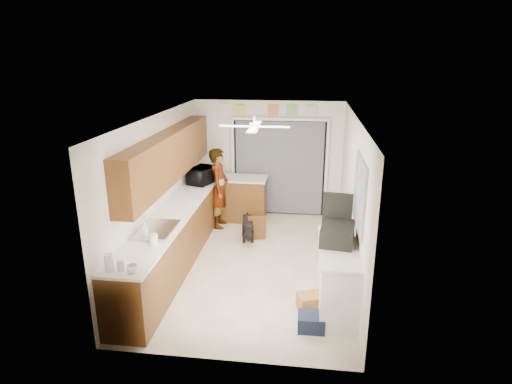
{
  "coord_description": "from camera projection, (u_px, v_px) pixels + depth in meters",
  "views": [
    {
      "loc": [
        0.89,
        -6.59,
        3.43
      ],
      "look_at": [
        0.0,
        0.4,
        1.15
      ],
      "focal_mm": 30.0,
      "sensor_mm": 36.0,
      "label": 1
    }
  ],
  "objects": [
    {
      "name": "left_countertop",
      "position": [
        178.0,
        209.0,
        7.25
      ],
      "size": [
        0.62,
        4.8,
        0.04
      ],
      "primitive_type": "cube",
      "color": "white",
      "rests_on": "left_base_cabinets"
    },
    {
      "name": "right_counter_top",
      "position": [
        339.0,
        248.0,
        5.8
      ],
      "size": [
        0.54,
        1.44,
        0.04
      ],
      "primitive_type": "cube",
      "color": "white",
      "rests_on": "right_counter_base"
    },
    {
      "name": "door_trim_right",
      "position": [
        326.0,
        170.0,
        9.21
      ],
      "size": [
        0.06,
        0.04,
        2.1
      ],
      "primitive_type": "cube",
      "color": "white",
      "rests_on": "wall_back"
    },
    {
      "name": "cabinet_door_panel",
      "position": [
        257.0,
        228.0,
        8.15
      ],
      "size": [
        0.37,
        0.21,
        0.52
      ],
      "primitive_type": "cube",
      "rotation": [
        0.21,
        0.0,
        0.22
      ],
      "color": "brown",
      "rests_on": "floor"
    },
    {
      "name": "paper_towel_roll",
      "position": [
        109.0,
        263.0,
        5.11
      ],
      "size": [
        0.12,
        0.12,
        0.22
      ],
      "primitive_type": "cylinder",
      "rotation": [
        0.0,
        0.0,
        0.18
      ],
      "color": "white",
      "rests_on": "left_countertop"
    },
    {
      "name": "microwave",
      "position": [
        202.0,
        175.0,
        8.59
      ],
      "size": [
        0.56,
        0.69,
        0.33
      ],
      "primitive_type": "imported",
      "rotation": [
        0.0,
        0.0,
        1.26
      ],
      "color": "black",
      "rests_on": "left_countertop"
    },
    {
      "name": "wall_front",
      "position": [
        222.0,
        265.0,
        4.64
      ],
      "size": [
        3.2,
        0.0,
        3.2
      ],
      "primitive_type": "plane",
      "rotation": [
        -1.57,
        0.0,
        0.0
      ],
      "color": "white",
      "rests_on": "ground"
    },
    {
      "name": "navy_crate",
      "position": [
        311.0,
        322.0,
        5.56
      ],
      "size": [
        0.36,
        0.3,
        0.21
      ],
      "primitive_type": "cube",
      "rotation": [
        0.0,
        0.0,
        0.02
      ],
      "color": "#161E38",
      "rests_on": "floor"
    },
    {
      "name": "peninsula_top",
      "position": [
        242.0,
        178.0,
        9.05
      ],
      "size": [
        1.04,
        0.64,
        0.04
      ],
      "primitive_type": "cube",
      "color": "white",
      "rests_on": "peninsula_base"
    },
    {
      "name": "left_base_cabinets",
      "position": [
        179.0,
        235.0,
        7.4
      ],
      "size": [
        0.6,
        4.8,
        0.9
      ],
      "primitive_type": "cube",
      "color": "brown",
      "rests_on": "floor"
    },
    {
      "name": "dog",
      "position": [
        248.0,
        227.0,
        8.23
      ],
      "size": [
        0.37,
        0.66,
        0.49
      ],
      "primitive_type": "cube",
      "rotation": [
        0.0,
        0.0,
        0.18
      ],
      "color": "black",
      "rests_on": "floor"
    },
    {
      "name": "wall_right",
      "position": [
        352.0,
        198.0,
        6.8
      ],
      "size": [
        0.0,
        5.0,
        5.0
      ],
      "primitive_type": "plane",
      "rotation": [
        1.57,
        0.0,
        -1.57
      ],
      "color": "white",
      "rests_on": "ground"
    },
    {
      "name": "ceiling",
      "position": [
        253.0,
        117.0,
        6.61
      ],
      "size": [
        5.0,
        5.0,
        0.0
      ],
      "primitive_type": "plane",
      "rotation": [
        3.14,
        0.0,
        0.0
      ],
      "color": "white",
      "rests_on": "ground"
    },
    {
      "name": "jar_b",
      "position": [
        121.0,
        265.0,
        5.14
      ],
      "size": [
        0.11,
        0.11,
        0.13
      ],
      "primitive_type": "cylinder",
      "rotation": [
        0.0,
        0.0,
        0.24
      ],
      "color": "silver",
      "rests_on": "left_countertop"
    },
    {
      "name": "wall_left",
      "position": [
        159.0,
        190.0,
        7.19
      ],
      "size": [
        0.0,
        5.0,
        5.0
      ],
      "primitive_type": "plane",
      "rotation": [
        1.57,
        0.0,
        1.57
      ],
      "color": "white",
      "rests_on": "ground"
    },
    {
      "name": "jar_a",
      "position": [
        154.0,
        240.0,
        5.82
      ],
      "size": [
        0.14,
        0.14,
        0.16
      ],
      "primitive_type": "cylinder",
      "rotation": [
        0.0,
        0.0,
        0.26
      ],
      "color": "silver",
      "rests_on": "left_countertop"
    },
    {
      "name": "header_frame_3",
      "position": [
        292.0,
        111.0,
        8.94
      ],
      "size": [
        0.22,
        0.02,
        0.22
      ],
      "primitive_type": "cube",
      "color": "#7ABA6A",
      "rests_on": "wall_back"
    },
    {
      "name": "suitcase_lid",
      "position": [
        337.0,
        210.0,
        6.09
      ],
      "size": [
        0.42,
        0.09,
        0.5
      ],
      "primitive_type": "cube",
      "rotation": [
        0.0,
        0.0,
        -0.14
      ],
      "color": "black",
      "rests_on": "suitcase"
    },
    {
      "name": "faucet",
      "position": [
        144.0,
        224.0,
        6.29
      ],
      "size": [
        0.03,
        0.03,
        0.22
      ],
      "primitive_type": "cylinder",
      "color": "silver",
      "rests_on": "left_countertop"
    },
    {
      "name": "cup",
      "position": [
        133.0,
        269.0,
        5.09
      ],
      "size": [
        0.15,
        0.15,
        0.1
      ],
      "primitive_type": "imported",
      "rotation": [
        0.0,
        0.0,
        -0.14
      ],
      "color": "white",
      "rests_on": "left_countertop"
    },
    {
      "name": "door_trim_head",
      "position": [
        280.0,
        119.0,
        9.0
      ],
      "size": [
        2.1,
        0.04,
        0.06
      ],
      "primitive_type": "cube",
      "color": "white",
      "rests_on": "wall_back"
    },
    {
      "name": "back_opening_recess",
      "position": [
        279.0,
        168.0,
        9.36
      ],
      "size": [
        2.0,
        0.06,
        2.1
      ],
      "primitive_type": "cube",
      "color": "black",
      "rests_on": "wall_back"
    },
    {
      "name": "suitcase",
      "position": [
        337.0,
        234.0,
        5.9
      ],
      "size": [
        0.51,
        0.64,
        0.25
      ],
      "primitive_type": "cube",
      "rotation": [
        0.0,
        0.0,
        -0.14
      ],
      "color": "black",
      "rests_on": "right_counter_top"
    },
    {
      "name": "route66_sign",
      "position": [
        224.0,
        109.0,
        9.12
      ],
      "size": [
        0.22,
        0.02,
        0.26
      ],
      "primitive_type": "cube",
      "color": "silver",
      "rests_on": "wall_back"
    },
    {
      "name": "door_trim_left",
      "position": [
        233.0,
        167.0,
        9.45
      ],
      "size": [
        0.06,
        0.04,
        2.1
      ],
      "primitive_type": "cube",
      "color": "white",
      "rests_on": "wall_back"
    },
    {
      "name": "suitcase_rim",
      "position": [
        337.0,
        241.0,
        5.93
      ],
      "size": [
        0.52,
        0.64,
        0.02
      ],
      "primitive_type": "cube",
      "rotation": [
        0.0,
        0.0,
        -0.14
      ],
      "color": "yellow",
      "rests_on": "suitcase"
    },
    {
      "name": "ceiling_fan",
      "position": [
        254.0,
        127.0,
        6.86
      ],
      "size": [
        1.14,
        1.14,
        0.24
      ],
      "primitive_type": "cube",
      "color": "white",
      "rests_on": "ceiling"
    },
    {
      "name": "wall_back",
      "position": [
        268.0,
        158.0,
        9.36
      ],
      "size": [
        3.2,
        0.0,
        3.2
      ],
      "primitive_type": "plane",
      "rotation": [
        1.57,
        0.0,
        0.0
      ],
      "color": "white",
      "rests_on": "ground"
    },
    {
      "name": "peninsula_base",
      "position": [
        242.0,
        199.0,
        9.19
      ],
      "size": [
        1.0,
        0.6,
        0.9
      ],
      "primitive_type": "cube",
      "color": "brown",
      "rests_on": "floor"
    },
    {
      "name": "man",
      "position": [
        219.0,
        188.0,
        8.7
      ],
      "size": [
        0.4,
        0.6,
        1.65
      ],
      "primitive_type": "imported",
      "rotation": [
        0.0,
        0.0,
        1.58
      ],
      "color": "white",
      "rests_on": "floor"
    },
    {
      "name": "floor",
      "position": [
        253.0,
        262.0,
        7.38
      ],
      "size": [
        5.0,
        5.0,
        0.0
      ],
      "primitive_type": "plane",
      "color": "beige",
      "rests_on": "ground"
    },
    {
      "name": "header_frame_2",
      "position": [
        273.0,
        110.0,
        8.99
      ],
      "size": [
        0.22,
        0.02,
        0.22
      ],
      "primitive_type": "cube",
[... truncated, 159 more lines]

